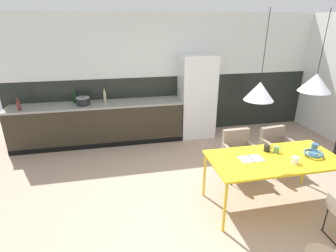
% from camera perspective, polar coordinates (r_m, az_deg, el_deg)
% --- Properties ---
extents(ground_plane, '(9.20, 9.20, 0.00)m').
position_cam_1_polar(ground_plane, '(3.98, 9.48, -17.09)').
color(ground_plane, tan).
extents(back_wall_splashback_dark, '(7.08, 0.12, 1.34)m').
position_cam_1_polar(back_wall_splashback_dark, '(6.22, 0.25, 4.78)').
color(back_wall_splashback_dark, black).
rests_on(back_wall_splashback_dark, ground).
extents(back_wall_panel_upper, '(7.08, 0.12, 1.34)m').
position_cam_1_polar(back_wall_panel_upper, '(5.97, 0.27, 17.14)').
color(back_wall_panel_upper, silver).
rests_on(back_wall_panel_upper, back_wall_splashback_dark).
extents(kitchen_counter, '(3.58, 0.63, 0.88)m').
position_cam_1_polar(kitchen_counter, '(5.84, -14.72, 0.57)').
color(kitchen_counter, '#2F2A1E').
rests_on(kitchen_counter, ground).
extents(refrigerator_column, '(0.76, 0.60, 1.82)m').
position_cam_1_polar(refrigerator_column, '(5.96, 6.25, 6.32)').
color(refrigerator_column, silver).
rests_on(refrigerator_column, ground).
extents(dining_table, '(1.78, 0.84, 0.75)m').
position_cam_1_polar(dining_table, '(3.89, 22.03, -7.03)').
color(dining_table, yellow).
rests_on(dining_table, ground).
extents(armchair_by_stool, '(0.54, 0.52, 0.77)m').
position_cam_1_polar(armchair_by_stool, '(4.95, 22.35, -3.53)').
color(armchair_by_stool, gray).
rests_on(armchair_by_stool, ground).
extents(armchair_facing_counter, '(0.50, 0.48, 0.81)m').
position_cam_1_polar(armchair_facing_counter, '(4.54, 14.97, -4.65)').
color(armchair_facing_counter, gray).
rests_on(armchair_facing_counter, ground).
extents(fruit_bowl, '(0.25, 0.25, 0.06)m').
position_cam_1_polar(fruit_bowl, '(4.13, 29.02, -5.25)').
color(fruit_bowl, '#33607F').
rests_on(fruit_bowl, dining_table).
extents(open_book, '(0.32, 0.19, 0.02)m').
position_cam_1_polar(open_book, '(3.73, 17.59, -6.80)').
color(open_book, white).
rests_on(open_book, dining_table).
extents(mug_short_terracotta, '(0.13, 0.09, 0.09)m').
position_cam_1_polar(mug_short_terracotta, '(3.82, 25.90, -6.70)').
color(mug_short_terracotta, white).
rests_on(mug_short_terracotta, dining_table).
extents(mug_wide_latte, '(0.12, 0.08, 0.09)m').
position_cam_1_polar(mug_wide_latte, '(4.01, 22.50, -4.75)').
color(mug_wide_latte, '#5B8456').
rests_on(mug_wide_latte, dining_table).
extents(mug_tall_blue, '(0.13, 0.09, 0.09)m').
position_cam_1_polar(mug_tall_blue, '(4.00, 20.72, -4.53)').
color(mug_tall_blue, black).
rests_on(mug_tall_blue, dining_table).
extents(mug_glass_clear, '(0.13, 0.09, 0.09)m').
position_cam_1_polar(mug_glass_clear, '(4.34, 29.23, -3.92)').
color(mug_glass_clear, '#335B93').
rests_on(mug_glass_clear, dining_table).
extents(cooking_pot, '(0.27, 0.27, 0.18)m').
position_cam_1_polar(cooking_pot, '(5.66, -17.95, 5.15)').
color(cooking_pot, black).
rests_on(cooking_pot, kitchen_counter).
extents(bottle_oil_tall, '(0.07, 0.07, 0.25)m').
position_cam_1_polar(bottle_oil_tall, '(5.80, -29.67, 3.92)').
color(bottle_oil_tall, maroon).
rests_on(bottle_oil_tall, kitchen_counter).
extents(bottle_wine_green, '(0.07, 0.07, 0.29)m').
position_cam_1_polar(bottle_wine_green, '(5.87, -19.53, 5.86)').
color(bottle_wine_green, '#0F3319').
rests_on(bottle_wine_green, kitchen_counter).
extents(bottle_spice_small, '(0.06, 0.06, 0.30)m').
position_cam_1_polar(bottle_spice_small, '(5.70, -13.55, 6.18)').
color(bottle_spice_small, tan).
rests_on(bottle_spice_small, kitchen_counter).
extents(pendant_lamp_over_table_near, '(0.36, 0.36, 1.03)m').
position_cam_1_polar(pendant_lamp_over_table_near, '(3.36, 19.24, 7.15)').
color(pendant_lamp_over_table_near, black).
extents(pendant_lamp_over_table_far, '(0.38, 0.38, 0.95)m').
position_cam_1_polar(pendant_lamp_over_table_far, '(3.72, 29.38, 8.20)').
color(pendant_lamp_over_table_far, black).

